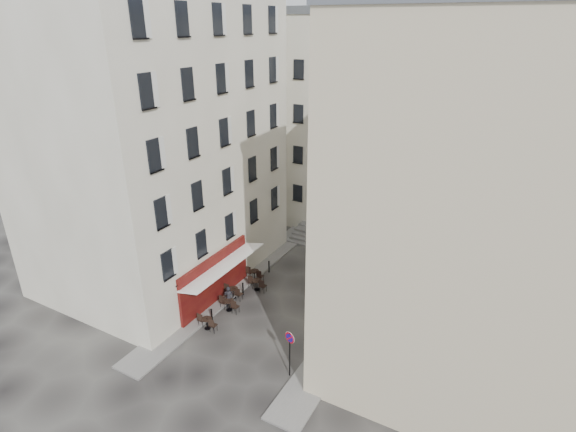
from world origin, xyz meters
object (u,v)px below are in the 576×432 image
Objects in this scene: no_parking_sign at (290,346)px; bistro_table_b at (229,304)px; bistro_table_a at (208,322)px; pedestrian at (229,297)px.

no_parking_sign is 1.98× the size of bistro_table_b.
bistro_table_a is at bearing -172.38° from no_parking_sign.
pedestrian reaches higher than bistro_table_b.
pedestrian is at bearing 168.82° from no_parking_sign.
bistro_table_b is at bearing 169.56° from no_parking_sign.
no_parking_sign reaches higher than bistro_table_b.
no_parking_sign is 1.69× the size of pedestrian.
bistro_table_a is 0.95× the size of bistro_table_b.
pedestrian is (-0.19, 0.21, 0.32)m from bistro_table_b.
no_parking_sign is 7.24m from bistro_table_b.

